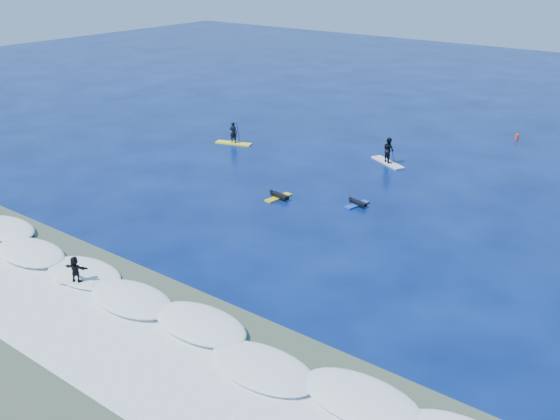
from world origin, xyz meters
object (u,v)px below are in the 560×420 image
Objects in this scene: wave_surfer at (76,271)px; marker_buoy at (517,136)px; prone_paddler_near at (279,196)px; sup_paddler_left at (233,136)px; prone_paddler_far at (357,203)px; sup_paddler_center at (388,152)px.

wave_surfer reaches higher than marker_buoy.
marker_buoy reaches higher than prone_paddler_near.
sup_paddler_left is 24.56m from wave_surfer.
prone_paddler_far is 0.93× the size of wave_surfer.
sup_paddler_center is at bearing -3.22° from prone_paddler_near.
sup_paddler_center is 1.74× the size of prone_paddler_far.
prone_paddler_near is (-2.22, -10.82, -0.73)m from sup_paddler_center.
prone_paddler_near is 15.11m from wave_surfer.
prone_paddler_far is at bearing -57.97° from prone_paddler_near.
sup_paddler_left is 24.26m from marker_buoy.
marker_buoy is at bearing 92.79° from sup_paddler_center.
prone_paddler_near reaches higher than prone_paddler_far.
wave_surfer is at bearing -69.04° from sup_paddler_center.
sup_paddler_left is 5.03× the size of marker_buoy.
sup_paddler_center is 13.68m from marker_buoy.
prone_paddler_near is 5.17m from prone_paddler_far.
sup_paddler_center is at bearing -2.79° from sup_paddler_left.
prone_paddler_near is 1.10× the size of prone_paddler_far.
prone_paddler_near is 24.55m from marker_buoy.
wave_surfer is at bearing -102.88° from marker_buoy.
prone_paddler_far is at bearing -37.02° from sup_paddler_left.
sup_paddler_center reaches higher than sup_paddler_left.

